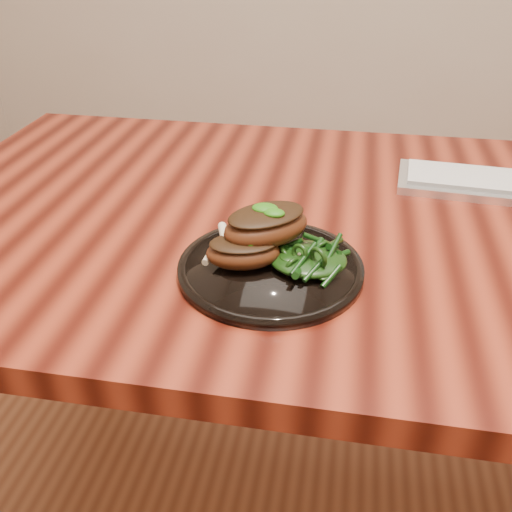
{
  "coord_description": "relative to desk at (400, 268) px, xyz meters",
  "views": [
    {
      "loc": [
        -0.09,
        -0.79,
        1.16
      ],
      "look_at": [
        -0.2,
        -0.18,
        0.78
      ],
      "focal_mm": 40.0,
      "sensor_mm": 36.0,
      "label": 1
    }
  ],
  "objects": [
    {
      "name": "lamb_chop_front",
      "position": [
        -0.22,
        -0.18,
        0.12
      ],
      "size": [
        0.11,
        0.08,
        0.04
      ],
      "color": "#48210D",
      "rests_on": "plate"
    },
    {
      "name": "greens_heap",
      "position": [
        -0.14,
        -0.17,
        0.11
      ],
      "size": [
        0.1,
        0.09,
        0.04
      ],
      "color": "black",
      "rests_on": "plate"
    },
    {
      "name": "desk",
      "position": [
        0.0,
        0.0,
        0.0
      ],
      "size": [
        1.6,
        0.8,
        0.75
      ],
      "color": "#330B06",
      "rests_on": "ground"
    },
    {
      "name": "plate",
      "position": [
        -0.18,
        -0.17,
        0.09
      ],
      "size": [
        0.24,
        0.24,
        0.01
      ],
      "color": "black",
      "rests_on": "desk"
    },
    {
      "name": "herb_smear",
      "position": [
        -0.21,
        -0.12,
        0.1
      ],
      "size": [
        0.08,
        0.05,
        0.0
      ],
      "primitive_type": "ellipsoid",
      "color": "#124B08",
      "rests_on": "plate"
    },
    {
      "name": "lamb_chop_back",
      "position": [
        -0.2,
        -0.15,
        0.14
      ],
      "size": [
        0.14,
        0.13,
        0.05
      ],
      "color": "#48210D",
      "rests_on": "plate"
    }
  ]
}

